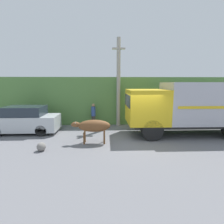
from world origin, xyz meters
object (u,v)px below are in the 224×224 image
utility_pole (118,82)px  pedestrian_on_hill (93,114)px  roadside_rock (41,147)px  cargo_truck (192,105)px  parked_suv (24,120)px  brown_cow (93,126)px

utility_pole → pedestrian_on_hill: bearing=-175.4°
utility_pole → roadside_rock: size_ratio=15.25×
cargo_truck → roadside_rock: 8.58m
parked_suv → utility_pole: bearing=17.0°
cargo_truck → utility_pole: (-4.20, 2.40, 1.40)m
parked_suv → pedestrian_on_hill: (4.21, 1.52, 0.11)m
brown_cow → parked_suv: 4.90m
pedestrian_on_hill → roadside_rock: bearing=58.1°
cargo_truck → brown_cow: (-5.77, -1.33, -0.88)m
cargo_truck → pedestrian_on_hill: size_ratio=4.52×
pedestrian_on_hill → brown_cow: bearing=86.6°
brown_cow → roadside_rock: 2.63m
brown_cow → pedestrian_on_hill: 3.59m
brown_cow → parked_suv: bearing=151.0°
pedestrian_on_hill → utility_pole: size_ratio=0.27×
brown_cow → parked_suv: parked_suv is taller
brown_cow → utility_pole: (1.57, 3.73, 2.28)m
parked_suv → utility_pole: 6.67m
brown_cow → pedestrian_on_hill: size_ratio=1.22×
utility_pole → roadside_rock: utility_pole is taller
utility_pole → roadside_rock: bearing=-129.6°
cargo_truck → roadside_rock: cargo_truck is taller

